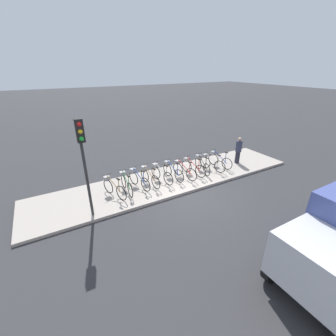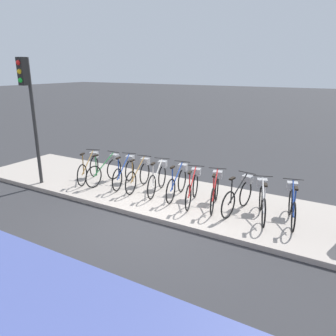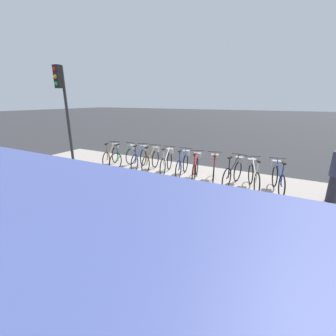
# 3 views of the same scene
# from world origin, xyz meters

# --- Properties ---
(ground_plane) EXTENTS (120.00, 120.00, 0.00)m
(ground_plane) POSITION_xyz_m (0.00, 0.00, 0.00)
(ground_plane) COLOR #2D2D30
(sidewalk) EXTENTS (13.53, 2.92, 0.12)m
(sidewalk) POSITION_xyz_m (0.00, 1.46, 0.06)
(sidewalk) COLOR #9E9389
(sidewalk) RESTS_ON ground_plane
(parked_bicycle_0) EXTENTS (0.65, 1.49, 0.97)m
(parked_bicycle_0) POSITION_xyz_m (-3.03, 1.30, 0.55)
(parked_bicycle_0) COLOR black
(parked_bicycle_0) RESTS_ON sidewalk
(parked_bicycle_1) EXTENTS (0.46, 1.57, 0.97)m
(parked_bicycle_1) POSITION_xyz_m (-2.43, 1.39, 0.55)
(parked_bicycle_1) COLOR black
(parked_bicycle_1) RESTS_ON sidewalk
(parked_bicycle_2) EXTENTS (0.54, 1.53, 0.97)m
(parked_bicycle_2) POSITION_xyz_m (-1.80, 1.50, 0.55)
(parked_bicycle_2) COLOR black
(parked_bicycle_2) RESTS_ON sidewalk
(parked_bicycle_3) EXTENTS (0.46, 1.56, 0.97)m
(parked_bicycle_3) POSITION_xyz_m (-1.26, 1.49, 0.55)
(parked_bicycle_3) COLOR black
(parked_bicycle_3) RESTS_ON sidewalk
(parked_bicycle_4) EXTENTS (0.53, 1.54, 0.97)m
(parked_bicycle_4) POSITION_xyz_m (-0.62, 1.50, 0.55)
(parked_bicycle_4) COLOR black
(parked_bicycle_4) RESTS_ON sidewalk
(parked_bicycle_5) EXTENTS (0.46, 1.56, 0.97)m
(parked_bicycle_5) POSITION_xyz_m (0.01, 1.50, 0.55)
(parked_bicycle_5) COLOR black
(parked_bicycle_5) RESTS_ON sidewalk
(parked_bicycle_6) EXTENTS (0.55, 1.53, 0.97)m
(parked_bicycle_6) POSITION_xyz_m (0.55, 1.32, 0.55)
(parked_bicycle_6) COLOR black
(parked_bicycle_6) RESTS_ON sidewalk
(parked_bicycle_7) EXTENTS (0.57, 1.52, 0.97)m
(parked_bicycle_7) POSITION_xyz_m (1.15, 1.39, 0.55)
(parked_bicycle_7) COLOR black
(parked_bicycle_7) RESTS_ON sidewalk
(parked_bicycle_8) EXTENTS (0.46, 1.56, 0.97)m
(parked_bicycle_8) POSITION_xyz_m (1.77, 1.41, 0.55)
(parked_bicycle_8) COLOR black
(parked_bicycle_8) RESTS_ON sidewalk
(parked_bicycle_9) EXTENTS (0.63, 1.50, 0.97)m
(parked_bicycle_9) POSITION_xyz_m (2.35, 1.34, 0.55)
(parked_bicycle_9) COLOR black
(parked_bicycle_9) RESTS_ON sidewalk
(parked_bicycle_10) EXTENTS (0.54, 1.53, 0.97)m
(parked_bicycle_10) POSITION_xyz_m (3.00, 1.47, 0.55)
(parked_bicycle_10) COLOR black
(parked_bicycle_10) RESTS_ON sidewalk
(traffic_light) EXTENTS (0.24, 0.40, 3.67)m
(traffic_light) POSITION_xyz_m (-4.15, 0.24, 2.76)
(traffic_light) COLOR #2D2D2D
(traffic_light) RESTS_ON sidewalk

